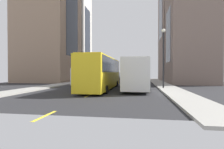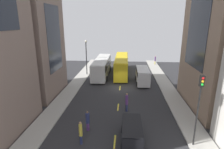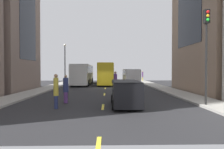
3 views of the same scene
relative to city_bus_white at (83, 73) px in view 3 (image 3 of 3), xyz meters
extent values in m
plane|color=#28282B|center=(3.85, -7.13, -2.01)|extent=(41.66, 41.66, 0.00)
cube|color=#9E9B93|center=(-3.78, -7.13, -1.93)|extent=(2.41, 44.00, 0.15)
cube|color=#9E9B93|center=(11.47, -7.13, -1.93)|extent=(2.41, 44.00, 0.15)
cube|color=yellow|center=(3.85, -28.13, -2.00)|extent=(0.16, 2.00, 0.01)
cube|color=yellow|center=(3.85, -21.13, -2.00)|extent=(0.16, 2.00, 0.01)
cube|color=yellow|center=(3.85, -14.13, -2.00)|extent=(0.16, 2.00, 0.01)
cube|color=yellow|center=(3.85, -7.13, -2.00)|extent=(0.16, 2.00, 0.01)
cube|color=yellow|center=(3.85, -0.13, -2.00)|extent=(0.16, 2.00, 0.01)
cube|color=yellow|center=(3.85, 6.87, -2.00)|extent=(0.16, 2.00, 0.01)
cube|color=yellow|center=(3.85, 13.87, -2.00)|extent=(0.16, 2.00, 0.01)
cube|color=silver|center=(0.00, 0.00, -0.23)|extent=(2.55, 12.15, 3.00)
cube|color=black|center=(0.00, 0.00, 0.62)|extent=(2.60, 11.18, 1.20)
cube|color=beige|center=(0.00, 0.00, 1.31)|extent=(2.45, 11.66, 0.08)
cylinder|color=black|center=(-1.17, 3.77, -1.51)|extent=(0.46, 1.00, 1.00)
cylinder|color=black|center=(1.17, 3.77, -1.51)|extent=(0.46, 1.00, 1.00)
cylinder|color=black|center=(-1.17, -3.77, -1.51)|extent=(0.46, 1.00, 1.00)
cylinder|color=black|center=(1.17, -3.77, -1.51)|extent=(0.46, 1.00, 1.00)
cube|color=yellow|center=(3.86, 1.25, -0.15)|extent=(2.45, 12.72, 3.30)
cube|color=black|center=(3.86, 1.25, 0.71)|extent=(2.50, 11.70, 1.48)
cube|color=gold|center=(3.86, 1.25, 1.54)|extent=(2.35, 12.21, 0.08)
cylinder|color=black|center=(2.73, 5.19, -1.63)|extent=(0.44, 0.76, 0.76)
cylinder|color=black|center=(4.98, 5.19, -1.63)|extent=(0.44, 0.76, 0.76)
cylinder|color=black|center=(2.73, -2.70, -1.63)|extent=(0.44, 0.76, 0.76)
cylinder|color=black|center=(4.98, -2.70, -1.63)|extent=(0.44, 0.76, 0.76)
cube|color=white|center=(7.68, -4.27, -0.66)|extent=(2.05, 6.00, 2.30)
cube|color=black|center=(7.68, -4.27, 0.09)|extent=(2.09, 5.52, 0.69)
cube|color=silver|center=(7.68, -4.27, 0.53)|extent=(1.97, 5.76, 0.08)
cylinder|color=black|center=(6.74, -2.41, -1.65)|extent=(0.37, 0.72, 0.72)
cylinder|color=black|center=(8.63, -2.41, -1.65)|extent=(0.37, 0.72, 0.72)
cylinder|color=black|center=(6.74, -6.13, -1.65)|extent=(0.37, 0.72, 0.72)
cylinder|color=black|center=(8.63, -6.13, -1.65)|extent=(0.37, 0.72, 0.72)
cube|color=black|center=(5.37, -20.95, -1.10)|extent=(1.75, 4.22, 1.47)
cube|color=black|center=(5.37, -20.95, -0.73)|extent=(1.78, 3.88, 0.62)
cube|color=black|center=(5.37, -20.95, -0.33)|extent=(1.68, 4.05, 0.08)
cylinder|color=black|center=(4.56, -19.64, -1.70)|extent=(0.31, 0.62, 0.62)
cylinder|color=black|center=(6.17, -19.64, -1.70)|extent=(0.31, 0.62, 0.62)
cylinder|color=black|center=(4.56, -22.25, -1.70)|extent=(0.31, 0.62, 0.62)
cylinder|color=black|center=(6.17, -22.25, -1.70)|extent=(0.31, 0.62, 0.62)
cylinder|color=navy|center=(0.90, -21.65, -1.60)|extent=(0.23, 0.23, 0.82)
cylinder|color=gold|center=(0.90, -21.65, -0.62)|extent=(0.31, 0.31, 1.14)
sphere|color=#8C6647|center=(0.90, -21.65, 0.07)|extent=(0.23, 0.23, 0.23)
cylinder|color=navy|center=(4.90, -15.15, -1.57)|extent=(0.25, 0.25, 0.88)
cylinder|color=#593372|center=(4.90, -15.15, -0.53)|extent=(0.33, 0.33, 1.21)
sphere|color=#8C6647|center=(4.90, -15.15, 0.19)|extent=(0.23, 0.23, 0.23)
cylinder|color=#593372|center=(1.07, -19.50, -1.60)|extent=(0.30, 0.30, 0.82)
cylinder|color=navy|center=(1.07, -19.50, -0.66)|extent=(0.39, 0.39, 1.04)
sphere|color=#8C6647|center=(1.07, -19.50, -0.04)|extent=(0.21, 0.21, 0.21)
cylinder|color=gold|center=(11.96, 10.23, -1.47)|extent=(0.22, 0.22, 0.77)
cylinder|color=#593372|center=(11.96, 10.23, -0.52)|extent=(0.29, 0.29, 1.14)
sphere|color=beige|center=(11.96, 10.23, 0.18)|extent=(0.25, 0.25, 0.25)
cylinder|color=black|center=(10.67, -21.22, 0.82)|extent=(0.14, 0.14, 5.37)
cube|color=black|center=(10.67, -21.22, 3.96)|extent=(0.32, 0.32, 0.90)
sphere|color=red|center=(10.67, -21.40, 4.21)|extent=(0.20, 0.20, 0.20)
sphere|color=orange|center=(10.67, -21.40, 3.96)|extent=(0.20, 0.20, 0.20)
sphere|color=green|center=(10.67, -21.40, 3.71)|extent=(0.20, 0.20, 0.20)
cylinder|color=black|center=(-3.08, 0.13, 1.33)|extent=(0.18, 0.18, 6.39)
sphere|color=silver|center=(-3.08, 0.13, 4.71)|extent=(0.44, 0.44, 0.44)
camera|label=1|loc=(-0.39, 21.42, 0.00)|focal=28.86mm
camera|label=2|loc=(4.67, -35.50, 8.45)|focal=29.73mm
camera|label=3|loc=(4.14, -34.42, 0.41)|focal=32.40mm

